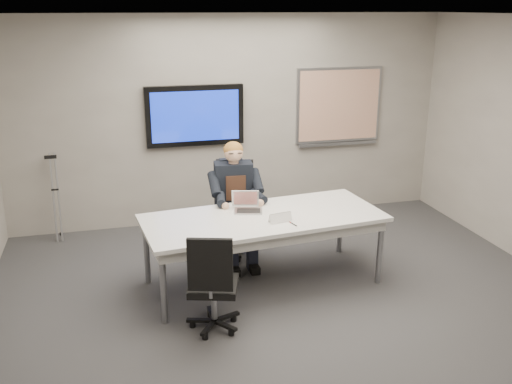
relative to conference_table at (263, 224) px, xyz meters
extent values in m
cube|color=#37383A|center=(0.12, -0.94, -0.69)|extent=(6.00, 6.00, 0.02)
cube|color=silver|center=(0.12, -0.94, 2.11)|extent=(6.00, 6.00, 0.02)
cube|color=gray|center=(0.12, 2.06, 0.71)|extent=(6.00, 0.02, 2.80)
cube|color=white|center=(0.00, 0.00, 0.07)|extent=(2.61, 1.30, 0.04)
cube|color=silver|center=(0.00, 0.00, -0.02)|extent=(2.50, 1.18, 0.10)
cylinder|color=gray|center=(-1.12, -0.56, -0.32)|extent=(0.06, 0.06, 0.73)
cylinder|color=gray|center=(1.21, -0.32, -0.32)|extent=(0.06, 0.06, 0.73)
cylinder|color=gray|center=(-1.21, 0.32, -0.32)|extent=(0.06, 0.06, 0.73)
cylinder|color=gray|center=(1.12, 0.56, -0.32)|extent=(0.06, 0.06, 0.73)
cube|color=black|center=(-0.38, 2.01, 0.81)|extent=(1.30, 0.08, 0.80)
cube|color=#0D2299|center=(-0.38, 1.97, 0.81)|extent=(1.16, 0.01, 0.66)
cube|color=gray|center=(1.67, 2.04, 0.86)|extent=(1.25, 0.04, 1.05)
cube|color=white|center=(1.67, 2.02, 0.86)|extent=(1.18, 0.01, 0.98)
cube|color=gray|center=(1.67, 2.00, 0.31)|extent=(1.18, 0.05, 0.04)
cylinder|color=gray|center=(-0.14, 0.83, -0.39)|extent=(0.06, 0.06, 0.38)
cube|color=black|center=(-0.14, 0.83, -0.20)|extent=(0.62, 0.62, 0.07)
cube|color=black|center=(-0.07, 1.06, 0.16)|extent=(0.44, 0.19, 0.56)
cylinder|color=gray|center=(-0.69, -0.77, -0.42)|extent=(0.06, 0.06, 0.34)
cube|color=black|center=(-0.69, -0.77, -0.25)|extent=(0.54, 0.54, 0.07)
cube|color=black|center=(-0.75, -0.97, 0.06)|extent=(0.39, 0.16, 0.49)
cube|color=black|center=(-0.14, 0.80, 0.17)|extent=(0.46, 0.29, 0.60)
cube|color=#3B2318|center=(-0.14, 0.67, 0.20)|extent=(0.23, 0.04, 0.29)
sphere|color=#E7B08D|center=(-0.14, 0.77, 0.60)|extent=(0.22, 0.22, 0.22)
ellipsoid|color=brown|center=(-0.14, 0.78, 0.63)|extent=(0.23, 0.23, 0.19)
cube|color=#B4B4B6|center=(-0.12, 0.16, 0.10)|extent=(0.34, 0.27, 0.02)
cube|color=black|center=(-0.12, 0.15, 0.11)|extent=(0.28, 0.20, 0.00)
cube|color=#B4B4B6|center=(-0.12, 0.30, 0.20)|extent=(0.30, 0.15, 0.19)
cube|color=#B31C13|center=(-0.12, 0.29, 0.20)|extent=(0.26, 0.12, 0.16)
cylinder|color=black|center=(0.23, -0.31, 0.09)|extent=(0.04, 0.13, 0.01)
camera|label=1|loc=(-1.51, -5.42, 2.19)|focal=40.00mm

